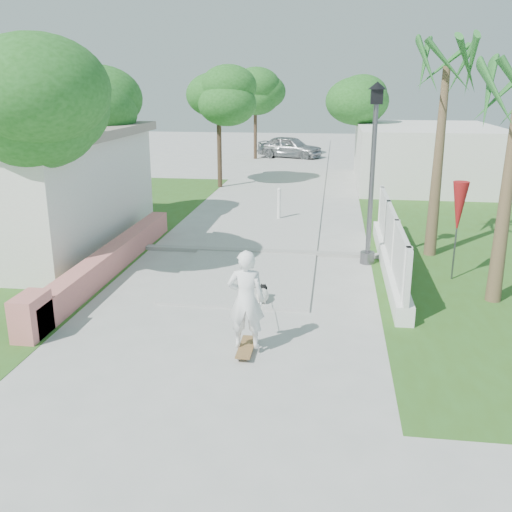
% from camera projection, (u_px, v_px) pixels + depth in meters
% --- Properties ---
extents(ground, '(90.00, 90.00, 0.00)m').
position_uv_depth(ground, '(210.00, 353.00, 9.69)').
color(ground, '#B7B7B2').
rests_on(ground, ground).
extents(path_strip, '(3.20, 36.00, 0.06)m').
position_uv_depth(path_strip, '(294.00, 174.00, 28.64)').
color(path_strip, '#B7B7B2').
rests_on(path_strip, ground).
extents(curb, '(6.50, 0.25, 0.10)m').
position_uv_depth(curb, '(257.00, 251.00, 15.36)').
color(curb, '#999993').
rests_on(curb, ground).
extents(grass_left, '(8.00, 20.00, 0.01)m').
position_uv_depth(grass_left, '(48.00, 227.00, 18.18)').
color(grass_left, '#345B1C').
rests_on(grass_left, ground).
extents(grass_right, '(8.00, 20.00, 0.01)m').
position_uv_depth(grass_right, '(507.00, 243.00, 16.36)').
color(grass_right, '#345B1C').
rests_on(grass_right, ground).
extents(pink_wall, '(0.45, 8.20, 0.80)m').
position_uv_depth(pink_wall, '(104.00, 265.00, 13.39)').
color(pink_wall, tan).
rests_on(pink_wall, ground).
extents(lattice_fence, '(0.35, 7.00, 1.50)m').
position_uv_depth(lattice_fence, '(390.00, 249.00, 13.83)').
color(lattice_fence, white).
rests_on(lattice_fence, ground).
extents(building_right, '(6.00, 8.00, 2.60)m').
position_uv_depth(building_right, '(425.00, 155.00, 25.60)').
color(building_right, silver).
rests_on(building_right, ground).
extents(street_lamp, '(0.44, 0.44, 4.44)m').
position_uv_depth(street_lamp, '(373.00, 168.00, 13.82)').
color(street_lamp, '#59595E').
rests_on(street_lamp, ground).
extents(bollard, '(0.14, 0.14, 1.09)m').
position_uv_depth(bollard, '(279.00, 203.00, 18.97)').
color(bollard, white).
rests_on(bollard, ground).
extents(patio_umbrella, '(0.36, 0.36, 2.30)m').
position_uv_depth(patio_umbrella, '(459.00, 209.00, 12.84)').
color(patio_umbrella, '#59595E').
rests_on(patio_umbrella, ground).
extents(tree_left_near, '(3.60, 3.60, 5.28)m').
position_uv_depth(tree_left_near, '(27.00, 112.00, 11.98)').
color(tree_left_near, '#4C3826').
rests_on(tree_left_near, ground).
extents(tree_left_mid, '(3.20, 3.20, 4.85)m').
position_uv_depth(tree_left_mid, '(91.00, 114.00, 17.42)').
color(tree_left_mid, '#4C3826').
rests_on(tree_left_mid, ground).
extents(tree_path_left, '(3.40, 3.40, 5.23)m').
position_uv_depth(tree_path_left, '(219.00, 98.00, 24.12)').
color(tree_path_left, '#4C3826').
rests_on(tree_path_left, ground).
extents(tree_path_right, '(3.00, 3.00, 4.79)m').
position_uv_depth(tree_path_right, '(363.00, 103.00, 27.20)').
color(tree_path_right, '#4C3826').
rests_on(tree_path_right, ground).
extents(tree_path_far, '(3.20, 3.20, 5.17)m').
position_uv_depth(tree_path_far, '(256.00, 94.00, 33.57)').
color(tree_path_far, '#4C3826').
rests_on(tree_path_far, ground).
extents(palm_far, '(1.80, 1.80, 5.30)m').
position_uv_depth(palm_far, '(446.00, 80.00, 13.95)').
color(palm_far, brown).
rests_on(palm_far, ground).
extents(skateboarder, '(0.64, 2.85, 1.81)m').
position_uv_depth(skateboarder, '(248.00, 292.00, 10.13)').
color(skateboarder, olive).
rests_on(skateboarder, ground).
extents(dog, '(0.28, 0.58, 0.40)m').
position_uv_depth(dog, '(263.00, 294.00, 11.78)').
color(dog, silver).
rests_on(dog, ground).
extents(parked_car, '(4.24, 2.82, 1.34)m').
position_uv_depth(parked_car, '(290.00, 147.00, 34.78)').
color(parked_car, '#B0B1B8').
rests_on(parked_car, ground).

